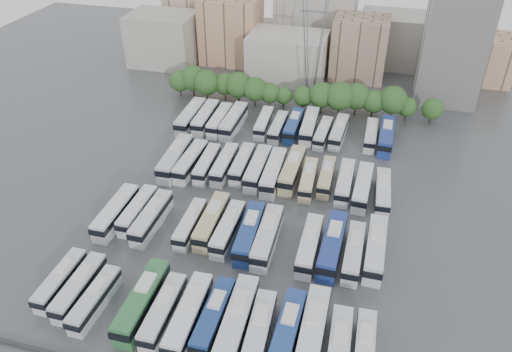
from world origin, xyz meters
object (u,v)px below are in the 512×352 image
(bus_r3_s0, at_px, (191,116))
(bus_r2_s8, at_px, (292,169))
(electricity_pylon, at_px, (315,22))
(bus_r3_s12, at_px, (371,135))
(bus_r0_s4, at_px, (142,301))
(bus_r2_s3, at_px, (207,164))
(bus_r2_s7, at_px, (273,172))
(bus_r3_s8, at_px, (309,126))
(bus_r2_s12, at_px, (363,187))
(bus_r3_s7, at_px, (294,125))
(bus_r2_s11, at_px, (345,182))
(bus_r1_s6, at_px, (228,229))
(bus_r0_s12, at_px, (339,351))
(bus_r2_s13, at_px, (383,192))
(bus_r2_s10, at_px, (326,177))
(bus_r3_s9, at_px, (323,133))
(bus_r0_s2, at_px, (95,299))
(bus_r3_s5, at_px, (264,123))
(bus_r0_s13, at_px, (364,351))
(bus_r2_s4, at_px, (225,164))
(bus_r0_s5, at_px, (163,311))
(bus_r2_s6, at_px, (258,168))
(bus_r0_s0, at_px, (61,280))
(bus_r3_s1, at_px, (205,117))
(bus_r0_s11, at_px, (312,333))
(bus_r1_s0, at_px, (116,212))
(bus_r0_s10, at_px, (287,333))
(bus_r0_s7, at_px, (214,317))
(bus_r3_s6, at_px, (278,127))
(bus_r3_s10, at_px, (339,131))
(bus_r1_s8, at_px, (267,237))
(bus_r2_s2, at_px, (191,161))
(apartment_tower, at_px, (453,47))
(bus_r0_s6, at_px, (189,315))
(bus_r3_s2, at_px, (220,120))
(bus_r1_s10, at_px, (309,245))
(bus_r1_s7, at_px, (249,233))
(bus_r0_s9, at_px, (259,333))
(bus_r2_s1, at_px, (175,158))
(bus_r0_s8, at_px, (237,321))
(bus_r1_s11, at_px, (332,245))
(bus_r1_s13, at_px, (375,248))
(bus_r1_s2, at_px, (152,217))
(bus_r2_s9, at_px, (308,179))
(bus_r1_s5, at_px, (212,221))
(bus_r1_s4, at_px, (190,224))

(bus_r3_s0, bearing_deg, bus_r2_s8, -30.75)
(electricity_pylon, distance_m, bus_r3_s12, 30.16)
(bus_r0_s4, xyz_separation_m, bus_r2_s3, (-3.20, 35.06, -0.31))
(bus_r2_s7, distance_m, bus_r3_s8, 20.00)
(bus_r2_s12, bearing_deg, bus_r3_s7, 131.81)
(bus_r2_s8, height_order, bus_r2_s11, bus_r2_s8)
(bus_r1_s6, xyz_separation_m, bus_r2_s11, (16.66, 18.04, 0.00))
(bus_r0_s12, bearing_deg, bus_r2_s13, 82.66)
(bus_r2_s10, distance_m, bus_r3_s0, 36.36)
(electricity_pylon, relative_size, bus_r3_s9, 3.08)
(bus_r0_s2, distance_m, bus_r2_s8, 42.87)
(bus_r2_s11, relative_size, bus_r3_s5, 1.05)
(bus_r0_s2, distance_m, bus_r2_s7, 39.82)
(bus_r0_s13, height_order, bus_r2_s4, bus_r2_s4)
(bus_r2_s8, height_order, bus_r3_s12, bus_r2_s8)
(bus_r0_s5, relative_size, bus_r2_s6, 0.93)
(bus_r0_s0, distance_m, bus_r3_s1, 52.11)
(bus_r0_s11, xyz_separation_m, bus_r2_s7, (-13.11, 34.48, -0.07))
(bus_r2_s8, xyz_separation_m, bus_r2_s12, (13.33, -2.22, -0.09))
(bus_r0_s11, height_order, bus_r1_s0, bus_r0_s11)
(bus_r0_s10, relative_size, bus_r2_s13, 1.07)
(bus_r0_s7, height_order, bus_r2_s10, bus_r0_s7)
(bus_r0_s10, distance_m, bus_r2_s7, 36.56)
(bus_r3_s6, distance_m, bus_r3_s10, 13.08)
(bus_r0_s5, relative_size, bus_r2_s13, 1.00)
(bus_r1_s8, relative_size, bus_r2_s2, 1.05)
(bus_r2_s8, bearing_deg, apartment_tower, 57.85)
(bus_r3_s6, xyz_separation_m, bus_r3_s12, (19.74, 1.67, 0.01))
(bus_r0_s0, height_order, bus_r3_s1, bus_r3_s1)
(bus_r0_s6, bearing_deg, bus_r2_s10, 69.68)
(bus_r2_s2, xyz_separation_m, bus_r3_s2, (0.07, 17.75, -0.04))
(bus_r0_s4, xyz_separation_m, bus_r0_s7, (10.15, 0.06, -0.20))
(bus_r2_s2, bearing_deg, bus_r3_s9, 39.29)
(bus_r1_s10, bearing_deg, apartment_tower, 70.44)
(bus_r1_s7, distance_m, bus_r3_s8, 37.64)
(bus_r0_s9, relative_size, bus_r2_s6, 0.97)
(bus_r0_s6, relative_size, bus_r2_s1, 0.94)
(bus_r0_s8, relative_size, bus_r3_s1, 1.07)
(bus_r1_s8, xyz_separation_m, bus_r1_s11, (10.12, 0.64, 0.07))
(bus_r2_s6, height_order, bus_r2_s10, bus_r2_s6)
(bus_r0_s8, relative_size, bus_r1_s7, 1.05)
(bus_r1_s13, relative_size, bus_r3_s6, 1.19)
(bus_r1_s2, bearing_deg, bus_r2_s9, 38.29)
(bus_r1_s5, bearing_deg, bus_r2_s9, 50.12)
(apartment_tower, relative_size, bus_r3_s6, 2.37)
(bus_r2_s6, bearing_deg, bus_r2_s12, -4.13)
(bus_r0_s5, relative_size, bus_r0_s9, 0.95)
(bus_r1_s2, height_order, bus_r3_s1, bus_r3_s1)
(bus_r3_s5, bearing_deg, bus_r1_s4, -97.34)
(bus_r2_s12, relative_size, bus_r3_s7, 1.05)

